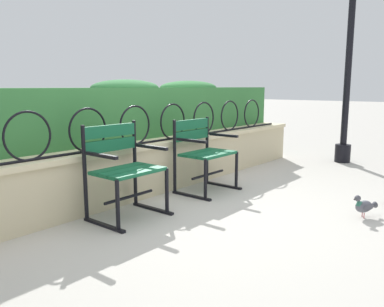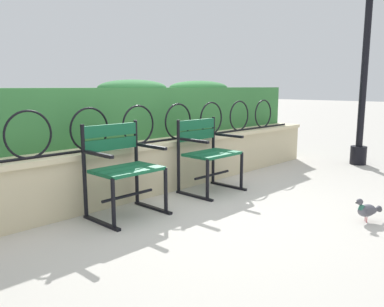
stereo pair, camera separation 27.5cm
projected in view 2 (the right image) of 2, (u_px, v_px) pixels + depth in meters
ground_plane at (204, 212)px, 3.76m from camera, size 60.00×60.00×0.00m
stone_wall at (142, 168)px, 4.34m from camera, size 6.28×0.41×0.58m
iron_arch_fence at (139, 127)px, 4.15m from camera, size 5.76×0.02×0.42m
hedge_row at (114, 110)px, 4.57m from camera, size 6.15×0.64×0.69m
park_chair_left at (122, 166)px, 3.61m from camera, size 0.63×0.52×0.86m
park_chair_right at (207, 151)px, 4.45m from camera, size 0.64×0.52×0.83m
pigeon_far_side at (367, 210)px, 3.47m from camera, size 0.28×0.17×0.22m
lamppost at (366, 53)px, 5.78m from camera, size 0.28×0.28×3.22m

